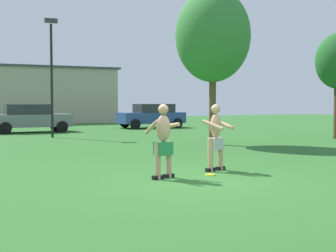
{
  "coord_description": "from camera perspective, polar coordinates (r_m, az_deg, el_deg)",
  "views": [
    {
      "loc": [
        -4.58,
        -8.48,
        1.72
      ],
      "look_at": [
        0.36,
        2.15,
        1.09
      ],
      "focal_mm": 48.0,
      "sensor_mm": 36.0,
      "label": 1
    }
  ],
  "objects": [
    {
      "name": "lamp_post",
      "position": [
        22.44,
        -14.58,
        7.53
      ],
      "size": [
        0.6,
        0.24,
        5.7
      ],
      "color": "black",
      "rests_on": "ground_plane"
    },
    {
      "name": "player_in_gray",
      "position": [
        11.22,
        6.09,
        -1.28
      ],
      "size": [
        0.72,
        0.68,
        1.66
      ],
      "color": "black",
      "rests_on": "ground_plane"
    },
    {
      "name": "outbuilding_behind_lot",
      "position": [
        39.04,
        -16.54,
        3.79
      ],
      "size": [
        12.84,
        6.66,
        4.54
      ],
      "color": "#B2A893",
      "rests_on": "ground_plane"
    },
    {
      "name": "player_with_cap",
      "position": [
        10.03,
        -0.63,
        -1.48
      ],
      "size": [
        0.74,
        0.68,
        1.68
      ],
      "color": "black",
      "rests_on": "ground_plane"
    },
    {
      "name": "car_blue_mid_lot",
      "position": [
        29.67,
        -2.06,
        1.36
      ],
      "size": [
        4.36,
        2.14,
        1.58
      ],
      "color": "#2D478C",
      "rests_on": "ground_plane"
    },
    {
      "name": "ground_plane",
      "position": [
        9.79,
        3.44,
        -7.05
      ],
      "size": [
        80.0,
        80.0,
        0.0
      ],
      "primitive_type": "plane",
      "color": "#2D6628"
    },
    {
      "name": "car_gray_far_end",
      "position": [
        26.42,
        -17.04,
        1.01
      ],
      "size": [
        4.34,
        2.1,
        1.58
      ],
      "color": "slate",
      "rests_on": "ground_plane"
    },
    {
      "name": "tree_near_building",
      "position": [
        18.34,
        5.71,
        11.27
      ],
      "size": [
        3.0,
        3.0,
        6.2
      ],
      "color": "brown",
      "rests_on": "ground_plane"
    },
    {
      "name": "frisbee",
      "position": [
        10.61,
        5.36,
        -6.19
      ],
      "size": [
        0.24,
        0.24,
        0.03
      ],
      "primitive_type": "cylinder",
      "color": "yellow",
      "rests_on": "ground_plane"
    }
  ]
}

